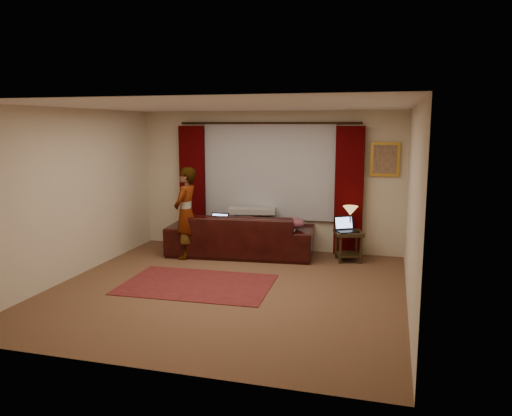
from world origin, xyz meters
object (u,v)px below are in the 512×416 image
Objects in this scene: end_table at (348,246)px; laptop_table at (347,224)px; tiffany_lamp at (350,218)px; person at (186,213)px; sofa at (241,226)px; laptop_sofa at (218,221)px.

laptop_table is (-0.02, -0.05, 0.39)m from end_table.
tiffany_lamp is 0.26× the size of person.
end_table is 0.49m from tiffany_lamp.
sofa is at bearing -174.28° from tiffany_lamp.
tiffany_lamp reaches higher than end_table.
tiffany_lamp is at bearing 9.50° from laptop_sofa.
sofa is 1.95m from end_table.
sofa reaches higher than tiffany_lamp.
end_table is (1.93, 0.07, -0.26)m from sofa.
laptop_sofa is at bearing 153.19° from laptop_table.
tiffany_lamp is 0.19m from laptop_table.
laptop_table is 2.82m from person.
laptop_table reaches higher than laptop_sofa.
laptop_sofa is (-0.36, -0.21, 0.12)m from sofa.
tiffany_lamp is (2.30, 0.40, 0.10)m from laptop_sofa.
end_table is 2.90m from person.
laptop_sofa is at bearing 24.31° from sofa.
end_table is at bearing 102.76° from person.
laptop_sofa is 0.68× the size of end_table.
laptop_sofa is at bearing -170.07° from tiffany_lamp.
laptop_table is 0.24× the size of person.
person is at bearing -169.11° from end_table.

